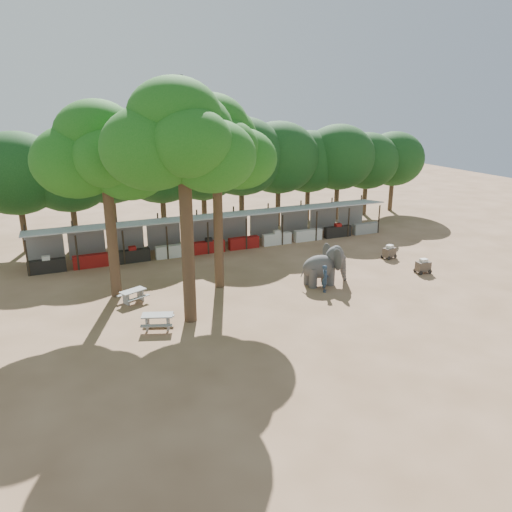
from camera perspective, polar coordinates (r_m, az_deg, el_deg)
name	(u,v)px	position (r m, az deg, el deg)	size (l,w,h in m)	color
ground	(311,316)	(26.80, 6.27, -6.81)	(100.00, 100.00, 0.00)	brown
vendor_stalls	(222,233)	(38.33, -3.89, 2.69)	(28.00, 2.99, 2.80)	#97999E
yard_tree_left	(101,153)	(28.60, -17.28, 11.17)	(7.10, 6.90, 11.02)	#332316
yard_tree_center	(179,139)	(24.15, -8.79, 13.09)	(7.10, 6.90, 12.04)	#332316
yard_tree_back	(213,144)	(28.89, -4.95, 12.61)	(7.10, 6.90, 11.36)	#332316
backdrop_trees	(200,167)	(42.30, -6.40, 10.02)	(46.46, 5.95, 8.33)	#332316
elephant	(325,265)	(31.00, 7.88, -1.06)	(3.10, 2.39, 2.38)	#3B3939
handler	(325,278)	(29.85, 7.90, -2.56)	(0.59, 0.39, 1.64)	#26384C
picnic_table_near	(158,319)	(25.51, -11.17, -7.12)	(1.91, 1.82, 0.77)	gray
picnic_table_far	(133,294)	(29.03, -13.87, -4.28)	(1.80, 1.72, 0.71)	gray
cart_front	(423,266)	(34.58, 18.56, -1.09)	(1.04, 0.71, 0.98)	#3D3128
cart_back	(389,252)	(37.05, 14.98, 0.47)	(1.14, 0.89, 0.99)	#3D3128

